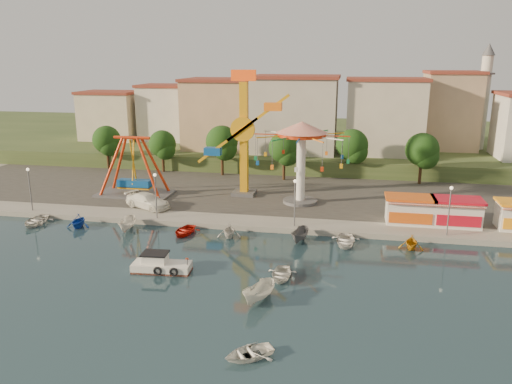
% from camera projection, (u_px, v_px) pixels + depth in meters
% --- Properties ---
extents(ground, '(200.00, 200.00, 0.00)m').
position_uv_depth(ground, '(188.00, 274.00, 44.22)').
color(ground, '#122834').
rests_on(ground, ground).
extents(quay_deck, '(200.00, 100.00, 0.60)m').
position_uv_depth(quay_deck, '(282.00, 149.00, 103.01)').
color(quay_deck, '#9E998E').
rests_on(quay_deck, ground).
extents(asphalt_pad, '(90.00, 28.00, 0.01)m').
position_uv_depth(asphalt_pad, '(253.00, 185.00, 72.55)').
color(asphalt_pad, '#4C4944').
rests_on(asphalt_pad, quay_deck).
extents(hill_terrace, '(200.00, 60.00, 3.00)m').
position_uv_depth(hill_terrace, '(285.00, 140.00, 107.45)').
color(hill_terrace, '#384C26').
rests_on(hill_terrace, ground).
extents(pirate_ship_ride, '(10.00, 5.00, 8.00)m').
position_uv_depth(pirate_ship_ride, '(134.00, 167.00, 66.62)').
color(pirate_ship_ride, '#59595E').
rests_on(pirate_ship_ride, quay_deck).
extents(kamikaze_tower, '(8.23, 3.10, 16.50)m').
position_uv_depth(kamikaze_tower, '(247.00, 138.00, 65.36)').
color(kamikaze_tower, '#59595E').
rests_on(kamikaze_tower, quay_deck).
extents(wave_swinger, '(11.60, 11.60, 10.40)m').
position_uv_depth(wave_swinger, '(301.00, 144.00, 61.93)').
color(wave_swinger, '#59595E').
rests_on(wave_swinger, quay_deck).
extents(booth_left, '(5.40, 3.78, 3.08)m').
position_uv_depth(booth_left, '(409.00, 209.00, 55.67)').
color(booth_left, white).
rests_on(booth_left, quay_deck).
extents(booth_mid, '(5.40, 3.78, 3.08)m').
position_uv_depth(booth_mid, '(456.00, 212.00, 54.78)').
color(booth_mid, white).
rests_on(booth_mid, quay_deck).
extents(lamp_post_0, '(0.14, 0.14, 5.00)m').
position_uv_depth(lamp_post_0, '(30.00, 190.00, 60.03)').
color(lamp_post_0, '#59595E').
rests_on(lamp_post_0, quay_deck).
extents(lamp_post_1, '(0.14, 0.14, 5.00)m').
position_uv_depth(lamp_post_1, '(156.00, 197.00, 57.19)').
color(lamp_post_1, '#59595E').
rests_on(lamp_post_1, quay_deck).
extents(lamp_post_2, '(0.14, 0.14, 5.00)m').
position_uv_depth(lamp_post_2, '(295.00, 204.00, 54.34)').
color(lamp_post_2, '#59595E').
rests_on(lamp_post_2, quay_deck).
extents(lamp_post_3, '(0.14, 0.14, 5.00)m').
position_uv_depth(lamp_post_3, '(449.00, 212.00, 51.50)').
color(lamp_post_3, '#59595E').
rests_on(lamp_post_3, quay_deck).
extents(tree_0, '(4.60, 4.60, 7.19)m').
position_uv_depth(tree_0, '(107.00, 140.00, 82.54)').
color(tree_0, '#382314').
rests_on(tree_0, quay_deck).
extents(tree_1, '(4.35, 4.35, 6.80)m').
position_uv_depth(tree_1, '(162.00, 144.00, 80.13)').
color(tree_1, '#382314').
rests_on(tree_1, quay_deck).
extents(tree_2, '(5.02, 5.02, 7.85)m').
position_uv_depth(tree_2, '(222.00, 142.00, 77.76)').
color(tree_2, '#382314').
rests_on(tree_2, quay_deck).
extents(tree_3, '(4.68, 4.68, 7.32)m').
position_uv_depth(tree_3, '(284.00, 148.00, 74.70)').
color(tree_3, '#382314').
rests_on(tree_3, quay_deck).
extents(tree_4, '(4.86, 4.86, 7.60)m').
position_uv_depth(tree_4, '(352.00, 145.00, 75.71)').
color(tree_4, '#382314').
rests_on(tree_4, quay_deck).
extents(tree_5, '(4.83, 4.83, 7.54)m').
position_uv_depth(tree_5, '(422.00, 150.00, 72.22)').
color(tree_5, '#382314').
rests_on(tree_5, quay_deck).
extents(building_0, '(9.26, 9.53, 11.87)m').
position_uv_depth(building_0, '(91.00, 112.00, 91.58)').
color(building_0, beige).
rests_on(building_0, hill_terrace).
extents(building_1, '(12.33, 9.01, 8.63)m').
position_uv_depth(building_1, '(164.00, 119.00, 94.91)').
color(building_1, silver).
rests_on(building_1, hill_terrace).
extents(building_2, '(11.95, 9.28, 11.23)m').
position_uv_depth(building_2, '(232.00, 113.00, 92.78)').
color(building_2, tan).
rests_on(building_2, hill_terrace).
extents(building_3, '(12.59, 10.50, 9.20)m').
position_uv_depth(building_3, '(304.00, 123.00, 87.60)').
color(building_3, beige).
rests_on(building_3, hill_terrace).
extents(building_4, '(10.75, 9.23, 9.24)m').
position_uv_depth(building_4, '(382.00, 122.00, 88.43)').
color(building_4, beige).
rests_on(building_4, hill_terrace).
extents(building_5, '(12.77, 10.96, 11.21)m').
position_uv_depth(building_5, '(464.00, 119.00, 84.03)').
color(building_5, tan).
rests_on(building_5, hill_terrace).
extents(minaret, '(2.80, 2.80, 18.00)m').
position_uv_depth(minaret, '(484.00, 94.00, 85.85)').
color(minaret, silver).
rests_on(minaret, hill_terrace).
extents(cabin_motorboat, '(5.34, 2.35, 1.83)m').
position_uv_depth(cabin_motorboat, '(160.00, 266.00, 44.68)').
color(cabin_motorboat, white).
rests_on(cabin_motorboat, ground).
extents(rowboat_a, '(2.59, 3.59, 0.73)m').
position_uv_depth(rowboat_a, '(281.00, 274.00, 43.20)').
color(rowboat_a, silver).
rests_on(rowboat_a, ground).
extents(rowboat_b, '(4.07, 3.85, 0.69)m').
position_uv_depth(rowboat_b, '(249.00, 353.00, 31.73)').
color(rowboat_b, white).
rests_on(rowboat_b, ground).
extents(skiff, '(2.87, 4.12, 1.49)m').
position_uv_depth(skiff, '(259.00, 293.00, 38.92)').
color(skiff, silver).
rests_on(skiff, ground).
extents(van, '(6.58, 4.71, 1.77)m').
position_uv_depth(van, '(148.00, 201.00, 61.49)').
color(van, white).
rests_on(van, quay_deck).
extents(moored_boat_0, '(3.16, 4.28, 0.86)m').
position_uv_depth(moored_boat_0, '(35.00, 221.00, 57.25)').
color(moored_boat_0, silver).
rests_on(moored_boat_0, ground).
extents(moored_boat_1, '(2.90, 3.26, 1.56)m').
position_uv_depth(moored_boat_1, '(78.00, 221.00, 56.19)').
color(moored_boat_1, '#133DAA').
rests_on(moored_boat_1, ground).
extents(moored_boat_2, '(1.77, 3.87, 1.45)m').
position_uv_depth(moored_boat_2, '(127.00, 224.00, 55.16)').
color(moored_boat_2, silver).
rests_on(moored_boat_2, ground).
extents(moored_boat_3, '(3.17, 4.08, 0.77)m').
position_uv_depth(moored_boat_3, '(184.00, 231.00, 54.08)').
color(moored_boat_3, red).
rests_on(moored_boat_3, ground).
extents(moored_boat_4, '(3.02, 3.35, 1.55)m').
position_uv_depth(moored_boat_4, '(229.00, 230.00, 53.08)').
color(moored_boat_4, silver).
rests_on(moored_boat_4, ground).
extents(moored_boat_5, '(2.10, 3.83, 1.40)m').
position_uv_depth(moored_boat_5, '(300.00, 235.00, 51.75)').
color(moored_boat_5, '#5B5B60').
rests_on(moored_boat_5, ground).
extents(moored_boat_6, '(3.03, 4.19, 0.86)m').
position_uv_depth(moored_boat_6, '(345.00, 241.00, 51.00)').
color(moored_boat_6, white).
rests_on(moored_boat_6, ground).
extents(moored_boat_7, '(2.75, 3.09, 1.48)m').
position_uv_depth(moored_boat_7, '(411.00, 242.00, 49.76)').
color(moored_boat_7, orange).
rests_on(moored_boat_7, ground).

